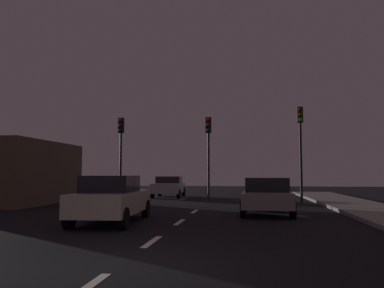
# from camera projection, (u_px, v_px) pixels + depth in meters

# --- Properties ---
(ground_plane) EXTENTS (80.00, 80.00, 0.00)m
(ground_plane) POSITION_uv_depth(u_px,v_px,m) (182.00, 220.00, 13.49)
(ground_plane) COLOR black
(lane_stripe_nearest) EXTENTS (0.16, 1.60, 0.01)m
(lane_stripe_nearest) POSITION_uv_depth(u_px,v_px,m) (86.00, 288.00, 5.40)
(lane_stripe_nearest) COLOR silver
(lane_stripe_nearest) RESTS_ON ground_plane
(lane_stripe_second) EXTENTS (0.16, 1.60, 0.01)m
(lane_stripe_second) POSITION_uv_depth(u_px,v_px,m) (152.00, 242.00, 9.15)
(lane_stripe_second) COLOR silver
(lane_stripe_second) RESTS_ON ground_plane
(lane_stripe_third) EXTENTS (0.16, 1.60, 0.01)m
(lane_stripe_third) POSITION_uv_depth(u_px,v_px,m) (179.00, 222.00, 12.90)
(lane_stripe_third) COLOR silver
(lane_stripe_third) RESTS_ON ground_plane
(lane_stripe_fourth) EXTENTS (0.16, 1.60, 0.01)m
(lane_stripe_fourth) POSITION_uv_depth(u_px,v_px,m) (195.00, 211.00, 16.65)
(lane_stripe_fourth) COLOR silver
(lane_stripe_fourth) RESTS_ON ground_plane
(traffic_signal_left) EXTENTS (0.32, 0.38, 4.95)m
(traffic_signal_left) POSITION_uv_depth(u_px,v_px,m) (121.00, 143.00, 23.04)
(traffic_signal_left) COLOR #2D2D30
(traffic_signal_left) RESTS_ON ground_plane
(traffic_signal_center) EXTENTS (0.32, 0.38, 4.88)m
(traffic_signal_center) POSITION_uv_depth(u_px,v_px,m) (208.00, 142.00, 22.31)
(traffic_signal_center) COLOR #2D2D30
(traffic_signal_center) RESTS_ON ground_plane
(traffic_signal_right) EXTENTS (0.32, 0.38, 5.37)m
(traffic_signal_right) POSITION_uv_depth(u_px,v_px,m) (300.00, 136.00, 21.62)
(traffic_signal_right) COLOR black
(traffic_signal_right) RESTS_ON ground_plane
(car_stopped_ahead) EXTENTS (2.14, 4.52, 1.45)m
(car_stopped_ahead) POSITION_uv_depth(u_px,v_px,m) (267.00, 195.00, 15.67)
(car_stopped_ahead) COLOR gray
(car_stopped_ahead) RESTS_ON ground_plane
(car_adjacent_lane) EXTENTS (2.09, 4.51, 1.55)m
(car_adjacent_lane) POSITION_uv_depth(u_px,v_px,m) (112.00, 199.00, 12.87)
(car_adjacent_lane) COLOR beige
(car_adjacent_lane) RESTS_ON ground_plane
(car_oncoming_far) EXTENTS (2.13, 4.02, 1.45)m
(car_oncoming_far) POSITION_uv_depth(u_px,v_px,m) (169.00, 186.00, 27.05)
(car_oncoming_far) COLOR silver
(car_oncoming_far) RESTS_ON ground_plane
(storefront_left) EXTENTS (5.54, 7.05, 3.35)m
(storefront_left) POSITION_uv_depth(u_px,v_px,m) (7.00, 173.00, 21.20)
(storefront_left) COLOR brown
(storefront_left) RESTS_ON ground_plane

